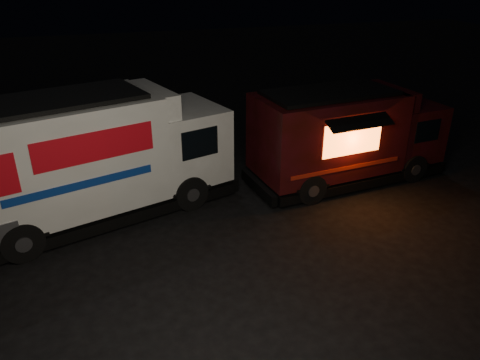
% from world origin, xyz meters
% --- Properties ---
extents(ground, '(80.00, 80.00, 0.00)m').
position_xyz_m(ground, '(0.00, 0.00, 0.00)').
color(ground, black).
rests_on(ground, ground).
extents(white_truck, '(8.20, 4.79, 3.52)m').
position_xyz_m(white_truck, '(-1.86, 3.39, 1.76)').
color(white_truck, white).
rests_on(white_truck, ground).
extents(red_truck, '(6.75, 3.07, 3.04)m').
position_xyz_m(red_truck, '(5.91, 3.43, 1.52)').
color(red_truck, '#3D0B13').
rests_on(red_truck, ground).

